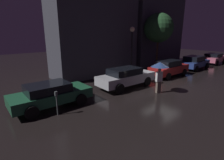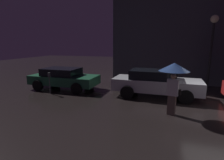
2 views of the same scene
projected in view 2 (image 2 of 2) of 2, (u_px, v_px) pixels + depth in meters
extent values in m
plane|color=black|center=(219.00, 111.00, 7.55)|extent=(60.00, 60.00, 0.00)
cube|color=#3D3D47|center=(172.00, 14.00, 13.17)|extent=(8.49, 3.00, 10.18)
cube|color=#1E5638|center=(64.00, 79.00, 11.23)|extent=(4.32, 1.82, 0.56)
cube|color=black|center=(62.00, 72.00, 11.17)|extent=(2.25, 1.59, 0.45)
cylinder|color=black|center=(89.00, 82.00, 11.75)|extent=(0.67, 0.22, 0.67)
cylinder|color=black|center=(77.00, 89.00, 10.07)|extent=(0.67, 0.22, 0.67)
cylinder|color=black|center=(55.00, 80.00, 12.49)|extent=(0.67, 0.22, 0.67)
cylinder|color=black|center=(38.00, 85.00, 10.82)|extent=(0.67, 0.22, 0.67)
cube|color=#B7B7BF|center=(156.00, 85.00, 9.53)|extent=(4.69, 1.83, 0.65)
cube|color=black|center=(153.00, 74.00, 9.47)|extent=(2.46, 1.56, 0.47)
cylinder|color=black|center=(182.00, 89.00, 9.99)|extent=(0.71, 0.22, 0.71)
cylinder|color=black|center=(186.00, 97.00, 8.40)|extent=(0.71, 0.22, 0.71)
cylinder|color=black|center=(133.00, 85.00, 10.79)|extent=(0.71, 0.22, 0.71)
cylinder|color=black|center=(127.00, 92.00, 9.21)|extent=(0.71, 0.22, 0.71)
cube|color=#66564C|center=(171.00, 105.00, 7.14)|extent=(0.35, 0.28, 0.81)
cube|color=white|center=(173.00, 87.00, 6.99)|extent=(0.48, 0.32, 0.68)
sphere|color=tan|center=(174.00, 76.00, 6.90)|extent=(0.22, 0.22, 0.22)
cylinder|color=black|center=(173.00, 81.00, 6.94)|extent=(0.02, 0.02, 0.80)
cone|color=navy|center=(174.00, 67.00, 6.82)|extent=(1.18, 1.18, 0.33)
cube|color=black|center=(179.00, 92.00, 6.96)|extent=(0.18, 0.14, 0.22)
cylinder|color=#4C5154|center=(50.00, 85.00, 10.15)|extent=(0.06, 0.06, 1.02)
cube|color=#4C5154|center=(49.00, 75.00, 10.02)|extent=(0.12, 0.10, 0.22)
cylinder|color=black|center=(210.00, 58.00, 10.68)|extent=(0.14, 0.14, 4.07)
sphere|color=#F9EAB7|center=(215.00, 19.00, 10.22)|extent=(0.46, 0.46, 0.46)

